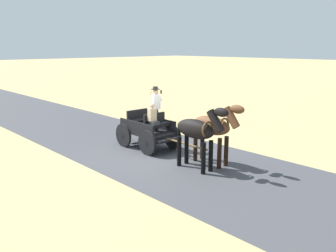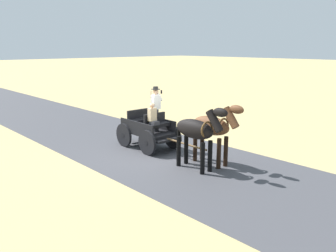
% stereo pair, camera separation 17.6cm
% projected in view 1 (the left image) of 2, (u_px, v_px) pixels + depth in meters
% --- Properties ---
extents(ground_plane, '(200.00, 200.00, 0.00)m').
position_uv_depth(ground_plane, '(155.00, 153.00, 13.55)').
color(ground_plane, tan).
extents(road_surface, '(5.56, 160.00, 0.01)m').
position_uv_depth(road_surface, '(155.00, 153.00, 13.55)').
color(road_surface, '#424247').
rests_on(road_surface, ground).
extents(horse_drawn_carriage, '(1.46, 4.51, 2.50)m').
position_uv_depth(horse_drawn_carriage, '(149.00, 128.00, 14.04)').
color(horse_drawn_carriage, black).
rests_on(horse_drawn_carriage, ground).
extents(horse_near_side, '(0.58, 2.13, 2.21)m').
position_uv_depth(horse_near_side, '(214.00, 127.00, 11.99)').
color(horse_near_side, brown).
rests_on(horse_near_side, ground).
extents(horse_off_side, '(0.56, 2.13, 2.21)m').
position_uv_depth(horse_off_side, '(198.00, 131.00, 11.47)').
color(horse_off_side, black).
rests_on(horse_off_side, ground).
extents(traffic_cone, '(0.32, 0.32, 0.50)m').
position_uv_depth(traffic_cone, '(141.00, 124.00, 17.47)').
color(traffic_cone, orange).
rests_on(traffic_cone, ground).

